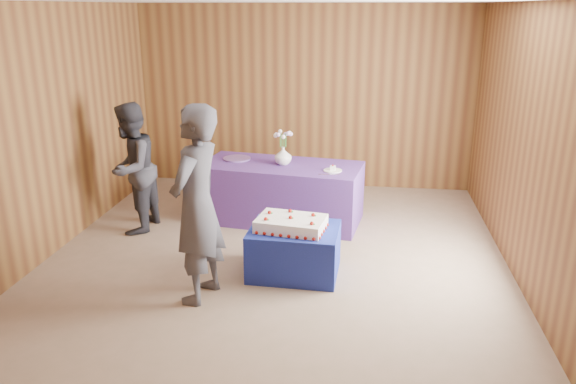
% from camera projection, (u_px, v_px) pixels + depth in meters
% --- Properties ---
extents(ground, '(6.00, 6.00, 0.00)m').
position_uv_depth(ground, '(273.00, 267.00, 6.00)').
color(ground, '#866D5C').
rests_on(ground, ground).
extents(room_shell, '(5.04, 6.04, 2.72)m').
position_uv_depth(room_shell, '(271.00, 98.00, 5.43)').
color(room_shell, brown).
rests_on(room_shell, ground).
extents(cake_table, '(0.92, 0.73, 0.50)m').
position_uv_depth(cake_table, '(294.00, 251.00, 5.78)').
color(cake_table, '#1B2398').
rests_on(cake_table, ground).
extents(serving_table, '(2.11, 1.17, 0.75)m').
position_uv_depth(serving_table, '(281.00, 193.00, 7.20)').
color(serving_table, '#4E3186').
rests_on(serving_table, ground).
extents(sheet_cake, '(0.76, 0.58, 0.16)m').
position_uv_depth(sheet_cake, '(291.00, 224.00, 5.66)').
color(sheet_cake, white).
rests_on(sheet_cake, cake_table).
extents(vase, '(0.28, 0.28, 0.23)m').
position_uv_depth(vase, '(283.00, 156.00, 7.05)').
color(vase, silver).
rests_on(vase, serving_table).
extents(flower_spray, '(0.24, 0.24, 0.19)m').
position_uv_depth(flower_spray, '(283.00, 135.00, 6.97)').
color(flower_spray, '#2D702C').
rests_on(flower_spray, vase).
extents(platter, '(0.43, 0.43, 0.02)m').
position_uv_depth(platter, '(237.00, 159.00, 7.32)').
color(platter, '#67478E').
rests_on(platter, serving_table).
extents(plate, '(0.23, 0.23, 0.01)m').
position_uv_depth(plate, '(333.00, 170.00, 6.80)').
color(plate, white).
rests_on(plate, serving_table).
extents(cake_slice, '(0.06, 0.06, 0.07)m').
position_uv_depth(cake_slice, '(333.00, 168.00, 6.79)').
color(cake_slice, white).
rests_on(cake_slice, plate).
extents(knife, '(0.26, 0.06, 0.00)m').
position_uv_depth(knife, '(329.00, 174.00, 6.66)').
color(knife, silver).
rests_on(knife, serving_table).
extents(guest_left, '(0.57, 0.75, 1.86)m').
position_uv_depth(guest_left, '(197.00, 205.00, 5.09)').
color(guest_left, '#3C3D47').
rests_on(guest_left, ground).
extents(guest_right, '(0.64, 0.80, 1.59)m').
position_uv_depth(guest_right, '(131.00, 169.00, 6.74)').
color(guest_right, '#2E2E37').
rests_on(guest_right, ground).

